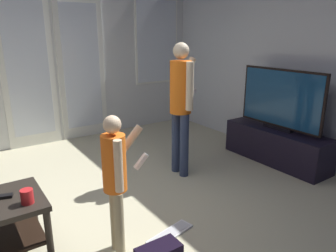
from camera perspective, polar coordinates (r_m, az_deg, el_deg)
ground_plane at (r=2.93m, az=-13.29°, el=-17.58°), size 5.76×5.12×0.02m
wall_back_with_doors at (r=4.93m, az=-24.28°, el=12.38°), size 5.76×0.09×2.85m
wall_right_plain at (r=4.33m, az=23.81°, el=12.42°), size 0.06×5.12×2.82m
tv_stand at (r=4.31m, az=18.92°, el=-3.34°), size 0.42×1.37×0.44m
flat_screen_tv at (r=4.16m, az=19.63°, el=4.52°), size 0.08×1.15×0.76m
person_adult at (r=3.56m, az=2.39°, el=4.99°), size 0.47×0.41×1.52m
person_child at (r=2.30m, az=-9.37°, el=-8.59°), size 0.40×0.29×1.08m
loose_keyboard at (r=2.77m, az=0.39°, el=-18.84°), size 0.46×0.22×0.02m
cup_near_edge at (r=2.47m, az=-24.04°, el=-11.51°), size 0.09×0.09×0.10m
tv_remote_black at (r=2.64m, az=-28.03°, el=-11.20°), size 0.18×0.10×0.02m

